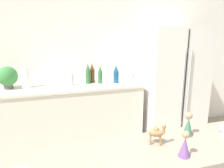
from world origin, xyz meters
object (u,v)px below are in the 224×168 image
Objects in this scene: potted_plant at (7,77)px; camel_figurine at (157,132)px; refrigerator at (170,84)px; back_bottle_3 at (92,73)px; back_bottle_2 at (116,74)px; wise_man_figurine_crimson at (185,146)px; paper_towel_roll at (26,77)px; back_bottle_0 at (72,77)px; wise_man_figurine_blue at (188,125)px; back_bottle_4 at (88,74)px; back_bottle_1 at (100,75)px.

potted_plant is 2.12× the size of camel_figurine.
back_bottle_3 is (-1.20, 0.17, 0.21)m from refrigerator.
potted_plant is 1.02× the size of back_bottle_3.
back_bottle_3 is (-0.33, 0.13, 0.01)m from back_bottle_2.
wise_man_figurine_crimson is at bearing -59.94° from potted_plant.
back_bottle_0 is (0.58, -0.05, -0.03)m from paper_towel_roll.
back_bottle_3 is at bearing 158.77° from back_bottle_2.
potted_plant is 1.44m from back_bottle_2.
potted_plant reaches higher than back_bottle_0.
camel_figurine is at bearing -64.60° from paper_towel_roll.
camel_figurine is 0.19m from wise_man_figurine_crimson.
back_bottle_2 is at bearing 79.85° from camel_figurine.
paper_towel_roll is 2.08m from camel_figurine.
back_bottle_2 is 2.01m from wise_man_figurine_crimson.
potted_plant is at bearing 126.54° from wise_man_figurine_blue.
camel_figurine is at bearing -170.09° from wise_man_figurine_blue.
wise_man_figurine_crimson is (0.40, -2.00, 0.00)m from back_bottle_0.
potted_plant is 1.04m from back_bottle_4.
back_bottle_3 is (-0.10, 0.10, 0.01)m from back_bottle_1.
potted_plant is 1.87× the size of wise_man_figurine_crimson.
potted_plant is at bearing 120.33° from camel_figurine.
back_bottle_2 reaches higher than wise_man_figurine_blue.
refrigerator is 6.14× the size of paper_towel_roll.
back_bottle_0 is 1.49× the size of wise_man_figurine_blue.
wise_man_figurine_crimson is at bearing -96.87° from back_bottle_2.
wise_man_figurine_blue is at bearing 50.68° from wise_man_figurine_crimson.
wise_man_figurine_crimson is (0.98, -2.05, -0.02)m from paper_towel_roll.
back_bottle_1 is 0.14m from back_bottle_3.
back_bottle_4 is at bearing 175.01° from refrigerator.
back_bottle_3 reaches higher than wise_man_figurine_crimson.
wise_man_figurine_crimson is at bearing -63.06° from camel_figurine.
back_bottle_2 is at bearing 87.94° from wise_man_figurine_blue.
back_bottle_3 reaches higher than wise_man_figurine_blue.
wise_man_figurine_crimson is at bearing -78.83° from back_bottle_0.
wise_man_figurine_crimson is at bearing -64.47° from paper_towel_roll.
refrigerator is 2.25m from wise_man_figurine_crimson.
back_bottle_1 reaches higher than back_bottle_2.
back_bottle_1 reaches higher than back_bottle_0.
potted_plant reaches higher than paper_towel_roll.
back_bottle_3 is at bearing 92.30° from wise_man_figurine_crimson.
back_bottle_0 is 1.86m from camel_figurine.
paper_towel_roll is at bearing 115.53° from wise_man_figurine_crimson.
back_bottle_0 is at bearing 178.03° from refrigerator.
potted_plant reaches higher than back_bottle_1.
back_bottle_0 is 0.93× the size of back_bottle_2.
paper_towel_roll is at bearing 177.42° from back_bottle_2.
back_bottle_1 is (0.99, -0.03, -0.02)m from paper_towel_roll.
back_bottle_3 is at bearing 2.51° from potted_plant.
back_bottle_3 is 2.12m from wise_man_figurine_crimson.
back_bottle_0 is 0.41m from back_bottle_1.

